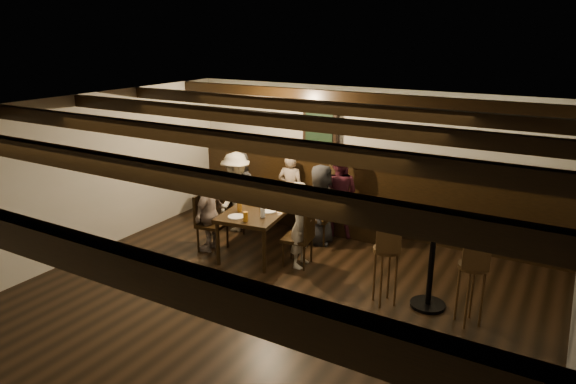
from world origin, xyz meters
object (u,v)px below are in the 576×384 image
Objects in this scene: chair_left_far at (212,233)px; bar_stool_right at (470,293)px; chair_left_near at (238,215)px; person_left_far at (209,213)px; person_bench_left at (240,187)px; person_right_near at (321,204)px; bar_stool_left at (385,275)px; person_left_near at (236,192)px; dining_table at (266,207)px; person_bench_right at (338,194)px; person_bench_centre at (291,189)px; high_top_table at (432,255)px; chair_right_near at (319,227)px; chair_right_far at (299,248)px; person_right_far at (301,225)px.

chair_left_far is 3.89m from bar_stool_right.
chair_left_near is 0.96m from person_left_far.
person_right_near is at bearing 164.74° from person_bench_left.
bar_stool_right is at bearing -21.50° from bar_stool_left.
person_left_near is 1.05× the size of person_right_near.
chair_left_near is 0.96× the size of chair_left_far.
person_bench_right is at bearing 45.00° from dining_table.
person_bench_right is at bearing -180.00° from person_bench_left.
high_top_table is at bearing 142.48° from person_bench_centre.
dining_table is at bearing 150.25° from bar_stool_right.
high_top_table is at bearing 67.27° from person_left_near.
person_right_near is (0.83, -0.48, 0.01)m from person_bench_centre.
person_bench_right is at bearing 129.83° from chair_left_far.
bar_stool_right is (2.59, -1.28, 0.13)m from chair_right_near.
chair_right_far is at bearing 140.16° from person_bench_left.
chair_left_near is 0.67× the size of person_bench_centre.
chair_left_near is 3.21m from bar_stool_left.
chair_left_near is 0.68× the size of person_right_far.
person_right_far is (1.45, 0.21, 0.36)m from chair_left_far.
person_right_far is at bearing -180.00° from person_right_near.
person_bench_centre is at bearing 50.12° from chair_right_near.
chair_right_near is 0.67× the size of person_right_near.
chair_right_near is 0.38m from person_right_near.
chair_left_near is at bearing 177.97° from person_left_far.
person_left_near reaches higher than chair_right_far.
person_right_near is (1.48, 0.22, -0.03)m from person_left_near.
person_right_near is 1.03× the size of person_right_far.
chair_right_near is 1.76m from person_left_far.
chair_right_near is at bearing 90.00° from person_right_near.
person_bench_left is 1.71m from person_right_near.
bar_stool_left is (2.91, -0.22, -0.21)m from person_left_far.
chair_right_near is 2.07m from bar_stool_left.
high_top_table is at bearing -20.16° from dining_table.
dining_table is at bearing 168.20° from high_top_table.
person_left_far is (-0.68, -0.55, -0.04)m from dining_table.
chair_left_far is 1.44m from chair_right_far.
person_left_near reaches higher than bar_stool_right.
person_bench_left is at bearing 130.41° from bar_stool_left.
person_right_far is 2.47m from bar_stool_right.
person_right_near is at bearing -90.00° from chair_right_near.
chair_right_near is 0.64× the size of person_left_near.
bar_stool_right is (2.43, -0.39, -0.23)m from person_right_far.
dining_table is 1.55× the size of person_bench_centre.
person_left_far is (-0.03, -0.00, 0.33)m from chair_left_far.
person_bench_right is at bearing 129.29° from person_left_far.
chair_right_far is 2.49m from bar_stool_right.
person_left_far is at bearing 151.30° from bar_stool_left.
high_top_table reaches higher than dining_table.
chair_right_near is at bearing 140.12° from person_bench_centre.
person_right_far reaches higher than chair_left_far.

